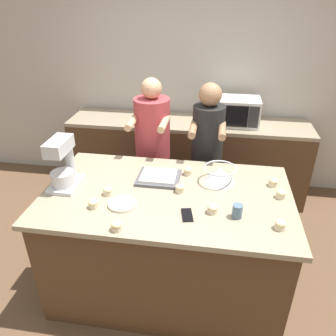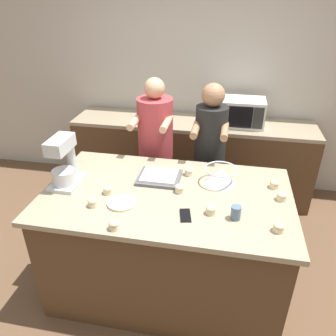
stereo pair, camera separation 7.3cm
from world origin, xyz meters
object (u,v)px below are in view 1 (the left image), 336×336
(cell_phone, at_px, (187,215))
(cupcake_7, at_px, (93,204))
(cupcake_8, at_px, (117,226))
(person_left, at_px, (153,155))
(cupcake_4, at_px, (108,191))
(baking_tray, at_px, (159,177))
(cupcake_3, at_px, (281,194))
(cupcake_6, at_px, (188,171))
(cupcake_1, at_px, (180,188))
(cupcake_0, at_px, (212,209))
(stand_mixer, at_px, (63,166))
(drinking_glass, at_px, (237,211))
(cupcake_2, at_px, (280,225))
(microwave_oven, at_px, (235,111))
(mixing_bowl, at_px, (220,174))
(small_plate, at_px, (122,204))
(person_right, at_px, (206,158))
(cupcake_5, at_px, (273,182))

(cell_phone, xyz_separation_m, cupcake_7, (-0.65, -0.01, 0.03))
(cupcake_8, bearing_deg, cell_phone, 27.37)
(person_left, relative_size, cupcake_4, 22.92)
(baking_tray, bearing_deg, cupcake_3, -7.75)
(cupcake_6, bearing_deg, cell_phone, -84.67)
(cell_phone, relative_size, cupcake_1, 2.23)
(cupcake_7, bearing_deg, cupcake_8, -42.45)
(cupcake_0, bearing_deg, cupcake_6, 113.57)
(stand_mixer, height_order, drinking_glass, stand_mixer)
(baking_tray, height_order, cupcake_2, cupcake_2)
(microwave_oven, relative_size, cupcake_3, 7.74)
(baking_tray, bearing_deg, cupcake_1, -40.48)
(cupcake_3, bearing_deg, mixing_bowl, 160.14)
(cupcake_4, height_order, cupcake_6, same)
(cupcake_1, bearing_deg, microwave_oven, 74.57)
(small_plate, xyz_separation_m, cupcake_2, (1.06, -0.10, 0.02))
(mixing_bowl, bearing_deg, person_right, 101.78)
(baking_tray, xyz_separation_m, cupcake_4, (-0.33, -0.28, 0.01))
(cupcake_4, xyz_separation_m, cupcake_5, (1.22, 0.32, 0.00))
(microwave_oven, xyz_separation_m, cupcake_5, (0.27, -1.34, -0.10))
(person_left, bearing_deg, small_plate, -90.42)
(cupcake_1, xyz_separation_m, cupcake_6, (0.03, 0.27, 0.00))
(cupcake_0, distance_m, cupcake_5, 0.62)
(person_left, relative_size, cupcake_3, 22.92)
(cupcake_6, relative_size, cupcake_8, 1.00)
(person_left, height_order, cupcake_1, person_left)
(cupcake_1, height_order, cupcake_2, same)
(small_plate, bearing_deg, cell_phone, -6.56)
(drinking_glass, height_order, cupcake_7, drinking_glass)
(drinking_glass, height_order, cupcake_5, drinking_glass)
(drinking_glass, xyz_separation_m, cupcake_7, (-0.98, -0.04, -0.01))
(cupcake_2, bearing_deg, cupcake_1, 154.19)
(microwave_oven, height_order, small_plate, microwave_oven)
(person_left, distance_m, stand_mixer, 1.04)
(cupcake_6, bearing_deg, person_left, 126.77)
(cupcake_8, bearing_deg, microwave_oven, 69.54)
(cupcake_1, bearing_deg, person_left, 114.52)
(cupcake_2, xyz_separation_m, cupcake_3, (0.05, 0.36, 0.00))
(drinking_glass, xyz_separation_m, cupcake_5, (0.29, 0.45, -0.01))
(person_left, distance_m, microwave_oven, 1.11)
(stand_mixer, bearing_deg, cupcake_5, 8.95)
(cupcake_2, bearing_deg, cupcake_6, 137.08)
(stand_mixer, height_order, mixing_bowl, stand_mixer)
(cupcake_2, height_order, cupcake_4, same)
(small_plate, distance_m, cupcake_8, 0.28)
(stand_mixer, distance_m, microwave_oven, 2.06)
(cupcake_4, bearing_deg, person_left, 80.90)
(stand_mixer, distance_m, cell_phone, 1.00)
(person_right, distance_m, baking_tray, 0.75)
(baking_tray, distance_m, cupcake_8, 0.68)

